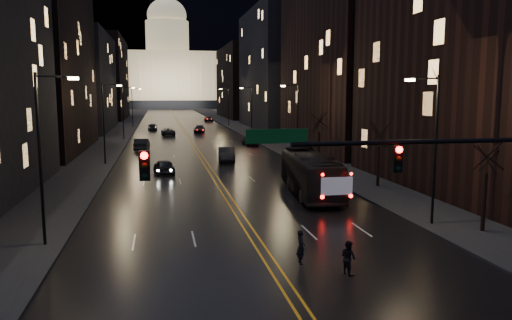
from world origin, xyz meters
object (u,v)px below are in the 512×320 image
receding_car_a (226,155)px  pedestrian_b (348,258)px  oncoming_car_a (164,167)px  bus (310,174)px  traffic_signal (456,170)px  oncoming_car_b (142,144)px  pedestrian_a (301,247)px

receding_car_a → pedestrian_b: size_ratio=3.36×
oncoming_car_a → receding_car_a: receding_car_a is taller
oncoming_car_a → pedestrian_b: 30.15m
receding_car_a → bus: bearing=-72.9°
traffic_signal → oncoming_car_a: size_ratio=3.95×
traffic_signal → oncoming_car_b: size_ratio=3.36×
traffic_signal → pedestrian_b: (-2.85, 3.31, -4.33)m
receding_car_a → pedestrian_a: (-1.13, -35.00, -0.04)m
oncoming_car_b → pedestrian_a: 49.19m
pedestrian_a → oncoming_car_a: bearing=12.0°
oncoming_car_b → receding_car_a: size_ratio=0.99×
bus → pedestrian_a: bus is taller
traffic_signal → bus: 20.60m
oncoming_car_a → pedestrian_a: size_ratio=2.69×
bus → oncoming_car_b: 35.93m
oncoming_car_b → bus: bearing=116.5°
receding_car_a → pedestrian_a: 35.02m
bus → receding_car_a: bearing=106.7°
receding_car_a → pedestrian_b: 36.70m
bus → pedestrian_b: bus is taller
receding_car_a → traffic_signal: bearing=-79.6°
pedestrian_a → pedestrian_b: size_ratio=1.06×
traffic_signal → pedestrian_a: size_ratio=10.62×
oncoming_car_b → receding_car_a: receding_car_a is taller
traffic_signal → oncoming_car_b: 55.21m
oncoming_car_a → pedestrian_b: size_ratio=2.84×
oncoming_car_b → pedestrian_a: (8.85, -48.39, -0.03)m
oncoming_car_a → receding_car_a: 10.40m
traffic_signal → pedestrian_a: traffic_signal is taller
traffic_signal → oncoming_car_b: (-13.39, 53.39, -4.26)m
bus → pedestrian_b: (-3.46, -16.99, -0.89)m
bus → oncoming_car_b: size_ratio=2.32×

